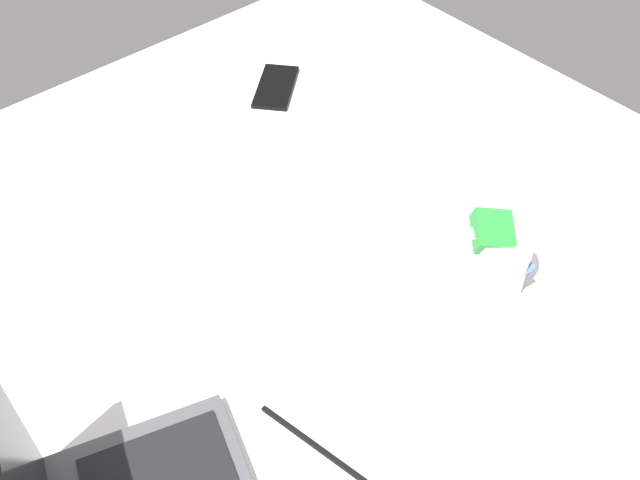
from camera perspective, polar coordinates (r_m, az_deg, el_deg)
The scene contains 4 objects.
bed_mattress at distance 110.03cm, azimuth 7.27°, elevation -11.56°, with size 180.00×140.00×18.00cm, color white.
snack_cup at distance 108.30cm, azimuth 13.66°, elevation -1.17°, with size 10.04×10.85×13.44cm.
cell_phone at distance 145.97cm, azimuth -3.43°, elevation 11.70°, with size 6.80×14.00×0.80cm, color black.
charger_cable at distance 94.51cm, azimuth -0.39°, elevation -15.56°, with size 17.00×0.60×0.60cm, color black.
Camera 1 is at (-34.11, 47.98, 101.95)cm, focal length 41.51 mm.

